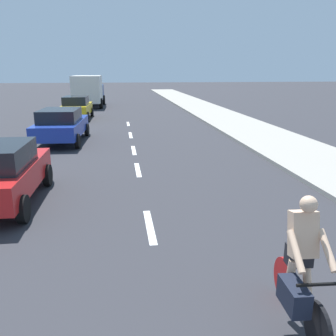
{
  "coord_description": "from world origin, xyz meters",
  "views": [
    {
      "loc": [
        -0.6,
        0.98,
        3.32
      ],
      "look_at": [
        0.51,
        9.06,
        1.1
      ],
      "focal_mm": 38.7,
      "sensor_mm": 36.0,
      "label": 1
    }
  ],
  "objects_px": {
    "parked_car_yellow": "(77,107)",
    "cyclist": "(300,270)",
    "delivery_truck": "(88,90)",
    "parked_car_red": "(0,172)",
    "parked_car_blue": "(61,124)"
  },
  "relations": [
    {
      "from": "parked_car_blue",
      "to": "cyclist",
      "type": "bearing_deg",
      "value": -66.96
    },
    {
      "from": "cyclist",
      "to": "delivery_truck",
      "type": "xyz_separation_m",
      "value": [
        -4.89,
        30.53,
        0.67
      ]
    },
    {
      "from": "parked_car_blue",
      "to": "delivery_truck",
      "type": "height_order",
      "value": "delivery_truck"
    },
    {
      "from": "cyclist",
      "to": "parked_car_red",
      "type": "relative_size",
      "value": 0.46
    },
    {
      "from": "parked_car_yellow",
      "to": "parked_car_blue",
      "type": "bearing_deg",
      "value": -87.01
    },
    {
      "from": "parked_car_red",
      "to": "delivery_truck",
      "type": "height_order",
      "value": "delivery_truck"
    },
    {
      "from": "delivery_truck",
      "to": "parked_car_red",
      "type": "bearing_deg",
      "value": -89.57
    },
    {
      "from": "parked_car_red",
      "to": "parked_car_yellow",
      "type": "distance_m",
      "value": 16.58
    },
    {
      "from": "parked_car_yellow",
      "to": "delivery_truck",
      "type": "distance_m",
      "value": 8.65
    },
    {
      "from": "cyclist",
      "to": "delivery_truck",
      "type": "height_order",
      "value": "delivery_truck"
    },
    {
      "from": "parked_car_blue",
      "to": "delivery_truck",
      "type": "distance_m",
      "value": 17.05
    },
    {
      "from": "parked_car_blue",
      "to": "parked_car_yellow",
      "type": "height_order",
      "value": "same"
    },
    {
      "from": "parked_car_blue",
      "to": "parked_car_yellow",
      "type": "xyz_separation_m",
      "value": [
        -0.17,
        8.41,
        -0.0
      ]
    },
    {
      "from": "parked_car_yellow",
      "to": "cyclist",
      "type": "bearing_deg",
      "value": -75.05
    },
    {
      "from": "parked_car_red",
      "to": "cyclist",
      "type": "bearing_deg",
      "value": -44.47
    }
  ]
}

